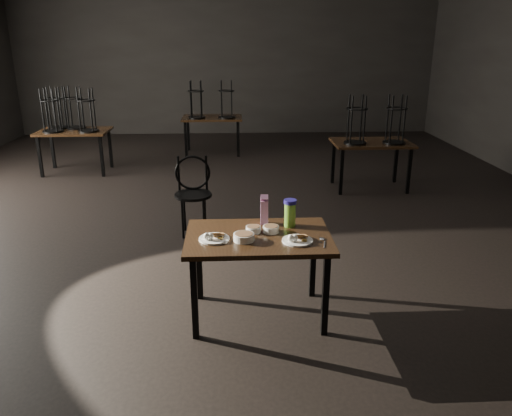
{
  "coord_description": "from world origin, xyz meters",
  "views": [
    {
      "loc": [
        0.1,
        -6.41,
        2.31
      ],
      "look_at": [
        0.3,
        -2.2,
        0.85
      ],
      "focal_mm": 35.0,
      "sensor_mm": 36.0,
      "label": 1
    }
  ],
  "objects": [
    {
      "name": "water_bottle",
      "position": [
        0.58,
        -2.41,
        0.87
      ],
      "size": [
        0.14,
        0.14,
        0.24
      ],
      "color": "#7BBE38",
      "rests_on": "main_table"
    },
    {
      "name": "main_table",
      "position": [
        0.3,
        -2.6,
        0.67
      ],
      "size": [
        1.2,
        0.8,
        0.75
      ],
      "color": "black",
      "rests_on": "ground"
    },
    {
      "name": "bentwood_chair",
      "position": [
        -0.38,
        -0.62,
        0.56
      ],
      "size": [
        0.45,
        0.45,
        0.94
      ],
      "rotation": [
        0.0,
        0.0,
        0.06
      ],
      "color": "black",
      "rests_on": "ground"
    },
    {
      "name": "juice_carton",
      "position": [
        0.37,
        -2.34,
        0.87
      ],
      "size": [
        0.07,
        0.07,
        0.27
      ],
      "color": "#921A6B",
      "rests_on": "main_table"
    },
    {
      "name": "room",
      "position": [
        -0.06,
        0.01,
        2.33
      ],
      "size": [
        12.0,
        12.04,
        3.22
      ],
      "color": "black",
      "rests_on": "ground"
    },
    {
      "name": "bg_table_right",
      "position": [
        2.26,
        1.1,
        0.75
      ],
      "size": [
        1.2,
        0.8,
        1.48
      ],
      "color": "black",
      "rests_on": "ground"
    },
    {
      "name": "bowl_big",
      "position": [
        0.18,
        -2.71,
        0.78
      ],
      "size": [
        0.17,
        0.17,
        0.06
      ],
      "color": "white",
      "rests_on": "main_table"
    },
    {
      "name": "bowl_far",
      "position": [
        0.41,
        -2.54,
        0.78
      ],
      "size": [
        0.14,
        0.14,
        0.05
      ],
      "color": "white",
      "rests_on": "main_table"
    },
    {
      "name": "plate_right",
      "position": [
        0.61,
        -2.75,
        0.77
      ],
      "size": [
        0.25,
        0.25,
        0.08
      ],
      "color": "white",
      "rests_on": "main_table"
    },
    {
      "name": "plate_left",
      "position": [
        -0.06,
        -2.68,
        0.77
      ],
      "size": [
        0.25,
        0.25,
        0.08
      ],
      "color": "white",
      "rests_on": "main_table"
    },
    {
      "name": "bowl_near",
      "position": [
        0.27,
        -2.53,
        0.78
      ],
      "size": [
        0.13,
        0.13,
        0.05
      ],
      "color": "white",
      "rests_on": "main_table"
    },
    {
      "name": "bg_table_left",
      "position": [
        -2.68,
        2.37,
        0.8
      ],
      "size": [
        1.2,
        0.8,
        1.48
      ],
      "color": "black",
      "rests_on": "ground"
    },
    {
      "name": "bg_table_far",
      "position": [
        -0.3,
        3.71,
        0.75
      ],
      "size": [
        1.2,
        0.8,
        1.48
      ],
      "color": "black",
      "rests_on": "ground"
    },
    {
      "name": "spoon",
      "position": [
        0.81,
        -2.73,
        0.76
      ],
      "size": [
        0.06,
        0.22,
        0.01
      ],
      "color": "silver",
      "rests_on": "main_table"
    }
  ]
}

